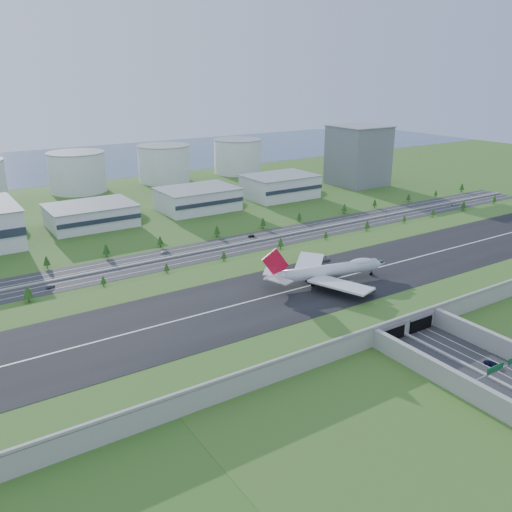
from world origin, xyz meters
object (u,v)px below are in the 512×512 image
car_2 (491,363)px  car_7 (163,252)px  car_6 (455,205)px  office_tower (358,156)px  car_4 (50,287)px  car_5 (251,236)px  boeing_747 (327,271)px  car_0 (465,379)px

car_2 → car_7: car_2 is taller
car_7 → car_6: bearing=67.6°
car_6 → car_7: 250.87m
car_6 → car_7: bearing=104.8°
office_tower → car_4: bearing=-160.7°
car_4 → car_5: bearing=-105.5°
office_tower → boeing_747: (-202.21, -195.34, -13.61)m
car_2 → car_7: bearing=-84.4°
car_2 → office_tower: bearing=-133.7°
office_tower → car_5: office_tower is taller
car_2 → car_6: bearing=-148.6°
car_2 → car_6: size_ratio=1.00×
office_tower → car_4: 333.14m
car_5 → car_7: 62.90m
boeing_747 → car_5: boeing_747 is taller
car_0 → car_7: bearing=119.6°
office_tower → car_2: bearing=-124.4°
office_tower → car_7: bearing=-159.7°
office_tower → car_2: office_tower is taller
boeing_747 → car_7: boeing_747 is taller
car_4 → car_5: (134.14, 18.83, -0.03)m
boeing_747 → car_4: size_ratio=14.22×
office_tower → car_0: size_ratio=12.90×
boeing_747 → car_0: 87.21m
car_0 → car_4: bearing=141.1°
office_tower → car_2: (-191.68, -279.65, -26.61)m
office_tower → boeing_747: size_ratio=0.83×
car_4 → boeing_747: bearing=-151.1°
boeing_747 → car_2: size_ratio=11.92×
car_0 → car_4: size_ratio=0.91×
car_4 → car_7: (71.25, 19.87, -0.10)m
boeing_747 → car_0: boeing_747 is taller
boeing_747 → car_2: 85.96m
office_tower → car_0: bearing=-126.6°
car_4 → car_5: size_ratio=1.01×
office_tower → car_6: size_ratio=9.91×
car_6 → car_7: car_6 is taller
boeing_747 → car_6: (210.21, 87.09, -13.00)m
car_5 → boeing_747: bearing=5.7°
car_2 → car_4: bearing=-63.7°
car_6 → office_tower: bearing=23.3°
office_tower → car_7: office_tower is taller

